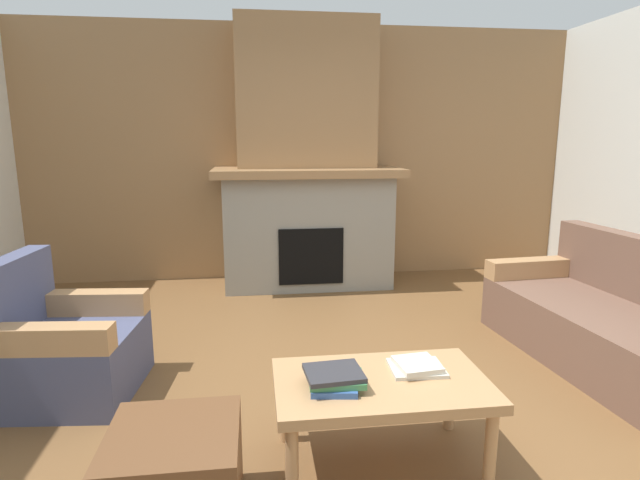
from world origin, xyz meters
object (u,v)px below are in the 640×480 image
object	(u,v)px
couch	(614,324)
armchair	(62,348)
fireplace	(307,174)
coffee_table	(381,390)
ottoman	(175,476)

from	to	relation	value
couch	armchair	size ratio (longest dim) A/B	2.19
fireplace	coffee_table	world-z (taller)	fireplace
coffee_table	ottoman	distance (m)	0.97
couch	coffee_table	world-z (taller)	couch
fireplace	couch	bearing A→B (deg)	-50.00
coffee_table	fireplace	bearing A→B (deg)	90.41
couch	armchair	distance (m)	3.60
ottoman	armchair	bearing A→B (deg)	125.11
coffee_table	ottoman	size ratio (longest dim) A/B	1.92
fireplace	couch	size ratio (longest dim) A/B	1.45
armchair	ottoman	size ratio (longest dim) A/B	1.63
armchair	coffee_table	size ratio (longest dim) A/B	0.85
armchair	coffee_table	xyz separation A→B (m)	(1.74, -0.92, 0.08)
armchair	coffee_table	distance (m)	1.97
fireplace	ottoman	size ratio (longest dim) A/B	5.19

